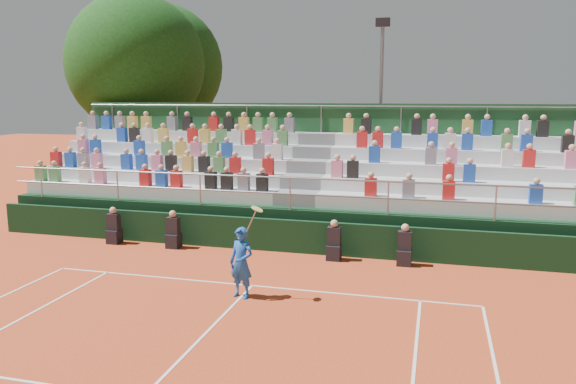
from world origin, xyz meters
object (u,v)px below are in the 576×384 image
(tennis_player, at_px, (241,262))
(tree_west, at_px, (136,64))
(tree_east, at_px, (160,67))
(floodlight_mast, at_px, (381,97))

(tennis_player, height_order, tree_west, tree_west)
(tree_west, height_order, tree_east, tree_west)
(floodlight_mast, bearing_deg, tree_east, 170.20)
(tree_east, bearing_deg, floodlight_mast, -9.80)
(tree_west, distance_m, floodlight_mast, 11.59)
(tennis_player, relative_size, tree_east, 0.24)
(tennis_player, relative_size, tree_west, 0.24)
(tree_east, distance_m, floodlight_mast, 11.74)
(tennis_player, distance_m, tree_east, 18.44)
(tennis_player, distance_m, tree_west, 16.59)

